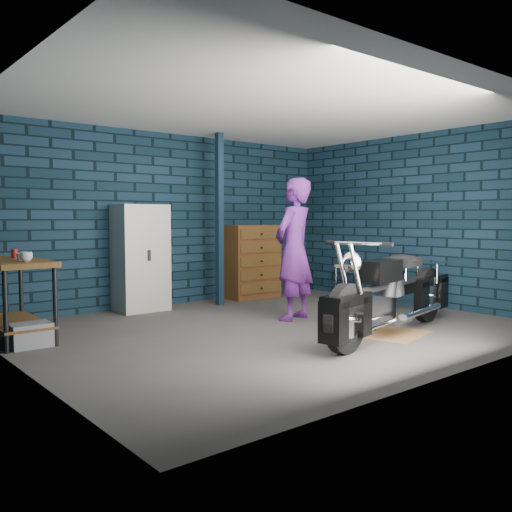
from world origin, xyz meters
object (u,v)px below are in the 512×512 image
at_px(motorcycle, 394,287).
at_px(storage_bin, 30,335).
at_px(tool_chest, 252,262).
at_px(shop_stool, 343,281).
at_px(workbench, 14,299).
at_px(locker, 141,258).
at_px(person, 294,249).

bearing_deg(motorcycle, storage_bin, 137.20).
height_order(tool_chest, shop_stool, tool_chest).
relative_size(workbench, locker, 0.89).
distance_m(workbench, tool_chest, 4.19).
xyz_separation_m(workbench, person, (3.28, -1.11, 0.50)).
relative_size(locker, tool_chest, 1.25).
height_order(locker, tool_chest, locker).
height_order(person, tool_chest, person).
height_order(storage_bin, shop_stool, shop_stool).
bearing_deg(storage_bin, person, -10.66).
xyz_separation_m(locker, shop_stool, (3.46, -0.87, -0.51)).
distance_m(workbench, person, 3.50).
height_order(workbench, storage_bin, workbench).
bearing_deg(shop_stool, motorcycle, -127.33).
bearing_deg(workbench, person, -18.75).
xyz_separation_m(motorcycle, locker, (-1.54, 3.39, 0.22)).
bearing_deg(motorcycle, person, 87.66).
relative_size(workbench, storage_bin, 3.39).
xyz_separation_m(workbench, locker, (2.00, 0.82, 0.33)).
relative_size(motorcycle, tool_chest, 2.05).
xyz_separation_m(person, shop_stool, (2.18, 1.07, -0.68)).
distance_m(motorcycle, storage_bin, 4.10).
bearing_deg(tool_chest, storage_bin, -162.07).
distance_m(workbench, motorcycle, 4.37).
bearing_deg(person, shop_stool, -170.67).
bearing_deg(tool_chest, shop_stool, -32.68).
distance_m(storage_bin, locker, 2.47).
height_order(workbench, tool_chest, tool_chest).
bearing_deg(locker, tool_chest, 0.00).
relative_size(tool_chest, shop_stool, 2.28).
distance_m(locker, tool_chest, 2.11).
height_order(workbench, motorcycle, motorcycle).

